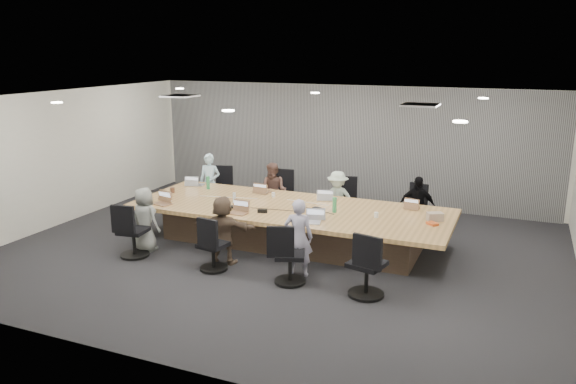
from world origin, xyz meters
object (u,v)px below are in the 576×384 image
at_px(chair_4, 134,235).
at_px(person_4, 145,219).
at_px(person_2, 337,199).
at_px(laptop_4, 162,204).
at_px(person_5, 223,230).
at_px(bottle_green_left, 208,183).
at_px(laptop_3, 412,208).
at_px(snack_packet, 432,224).
at_px(chair_6, 290,260).
at_px(mug_brown, 172,190).
at_px(chair_1, 280,197).
at_px(bottle_clear, 234,198).
at_px(bottle_green_right, 335,205).
at_px(chair_2, 342,205).
at_px(laptop_6, 310,222).
at_px(laptop_5, 238,213).
at_px(laptop_0, 197,185).
at_px(chair_3, 419,214).
at_px(canvas_bag, 435,217).
at_px(person_1, 274,191).
at_px(stapler, 262,211).
at_px(chair_0, 218,192).
at_px(chair_5, 213,249).
at_px(laptop_1, 263,192).
at_px(person_3, 417,207).
at_px(person_6, 298,238).
at_px(chair_7, 367,269).
at_px(laptop_2, 329,199).
at_px(conference_table, 290,224).

distance_m(chair_4, person_4, 0.40).
relative_size(person_2, laptop_4, 3.41).
xyz_separation_m(person_5, bottle_green_left, (-1.44, 1.94, 0.27)).
distance_m(laptop_3, snack_packet, 1.04).
distance_m(chair_6, mug_brown, 3.80).
distance_m(chair_4, laptop_3, 5.12).
xyz_separation_m(chair_1, chair_6, (1.66, -3.40, -0.02)).
relative_size(chair_1, bottle_clear, 4.17).
xyz_separation_m(bottle_green_right, snack_packet, (1.77, -0.07, -0.12)).
height_order(chair_2, person_4, person_4).
bearing_deg(chair_4, mug_brown, 92.79).
bearing_deg(laptop_6, laptop_5, 167.02).
relative_size(laptop_0, bottle_clear, 1.61).
distance_m(laptop_0, laptop_5, 2.45).
bearing_deg(person_2, chair_3, 7.68).
xyz_separation_m(bottle_clear, canvas_bag, (3.76, 0.31, -0.03)).
relative_size(person_1, stapler, 7.07).
bearing_deg(chair_0, chair_6, 116.94).
relative_size(chair_1, chair_5, 1.11).
distance_m(laptop_0, laptop_1, 1.59).
xyz_separation_m(chair_0, chair_5, (1.86, -3.40, -0.00)).
height_order(chair_5, laptop_0, laptop_0).
bearing_deg(person_3, chair_3, 77.29).
bearing_deg(laptop_1, person_6, 133.37).
bearing_deg(person_3, person_6, -130.42).
height_order(chair_0, person_3, person_3).
relative_size(bottle_green_left, mug_brown, 2.44).
xyz_separation_m(person_3, bottle_green_left, (-4.26, -0.76, 0.26)).
height_order(chair_1, chair_7, chair_7).
bearing_deg(person_1, chair_1, 88.46).
bearing_deg(chair_0, chair_1, 163.18).
relative_size(mug_brown, canvas_bag, 0.42).
relative_size(person_2, laptop_6, 3.57).
bearing_deg(laptop_4, laptop_2, 43.23).
height_order(chair_0, laptop_5, laptop_5).
distance_m(person_3, laptop_4, 4.94).
distance_m(chair_0, canvas_bag, 5.43).
bearing_deg(laptop_3, stapler, 36.29).
height_order(chair_1, person_3, person_3).
bearing_deg(person_5, mug_brown, -43.86).
xyz_separation_m(bottle_green_left, canvas_bag, (4.78, -0.43, -0.07)).
bearing_deg(person_2, laptop_1, -163.65).
height_order(chair_4, stapler, stapler).
relative_size(chair_6, person_5, 0.65).
bearing_deg(snack_packet, conference_table, 177.90).
height_order(person_4, bottle_green_right, person_4).
distance_m(chair_6, laptop_6, 0.97).
xyz_separation_m(chair_6, mug_brown, (-3.36, 1.73, 0.40)).
bearing_deg(chair_0, bottle_clear, 111.04).
bearing_deg(chair_7, chair_2, 126.67).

